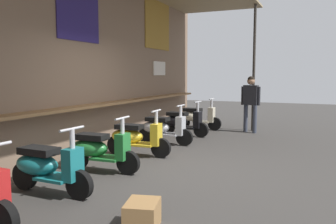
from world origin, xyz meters
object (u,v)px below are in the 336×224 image
Objects in this scene: scooter_yellow at (135,137)px; merchandise_crate at (142,215)px; scooter_black at (181,122)px; shopper_browsing at (251,98)px; scooter_silver at (162,128)px; scooter_teal at (46,166)px; scooter_cream at (196,117)px; scooter_green at (98,149)px.

scooter_yellow reaches higher than merchandise_crate.
scooter_black is 0.86× the size of shopper_browsing.
merchandise_crate is (-4.36, -1.77, -0.24)m from scooter_silver.
merchandise_crate is at bearing -69.57° from scooter_black.
merchandise_crate is (-0.47, -1.77, -0.24)m from scooter_teal.
merchandise_crate is (-6.88, -1.77, -0.24)m from scooter_cream.
scooter_yellow and scooter_silver have the same top height.
scooter_silver is 1.00× the size of scooter_black.
scooter_cream is at bearing 90.02° from scooter_silver.
scooter_green is at bearing -87.03° from scooter_black.
scooter_green is 1.00× the size of scooter_yellow.
scooter_yellow is at bearing 87.03° from scooter_green.
scooter_black is at bearing 136.73° from shopper_browsing.
scooter_silver is at bearing 155.21° from shopper_browsing.
scooter_green is 5.17m from scooter_cream.
scooter_teal is 5.16m from scooter_black.
scooter_teal is at bearing -92.97° from scooter_green.
scooter_teal and scooter_cream have the same top height.
scooter_teal is at bearing -87.03° from scooter_black.
shopper_browsing reaches higher than scooter_green.
scooter_yellow is at bearing 91.44° from scooter_teal.
shopper_browsing reaches higher than scooter_silver.
scooter_teal is 1.00× the size of scooter_black.
scooter_yellow is 1.00× the size of scooter_cream.
scooter_teal is at bearing -89.98° from scooter_silver.
scooter_black is 1.26m from scooter_cream.
scooter_teal is at bearing 75.24° from merchandise_crate.
scooter_black reaches higher than merchandise_crate.
scooter_yellow and scooter_cream have the same top height.
scooter_cream is at bearing 14.42° from merchandise_crate.
scooter_black is at bearing 17.46° from merchandise_crate.
scooter_yellow is 4.33m from shopper_browsing.
merchandise_crate is at bearing -171.73° from shopper_browsing.
scooter_green is 0.86× the size of shopper_browsing.
scooter_teal is 0.86× the size of shopper_browsing.
scooter_silver is at bearing 91.44° from scooter_teal.
scooter_yellow is 3.49m from merchandise_crate.
scooter_teal is 1.00× the size of scooter_cream.
merchandise_crate is at bearing -13.32° from scooter_teal.
scooter_cream is at bearing 91.44° from scooter_teal.
scooter_yellow is 3.88m from scooter_cream.
shopper_browsing is (3.97, -1.62, 0.61)m from scooter_yellow.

